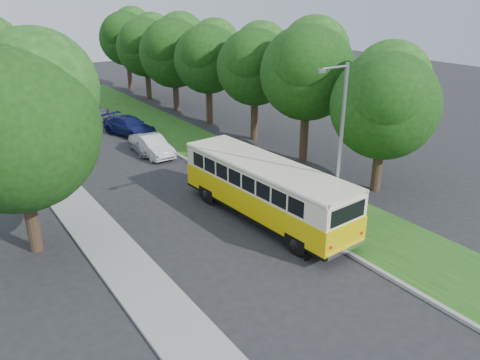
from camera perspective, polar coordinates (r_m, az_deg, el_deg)
ground at (r=21.86m, az=-1.52°, el=-7.23°), size 120.00×120.00×0.00m
curb at (r=27.36m, az=-0.93°, el=-0.75°), size 0.20×70.00×0.15m
grass_verge at (r=28.63m, az=2.98°, el=0.27°), size 4.50×70.00×0.13m
sidewalk at (r=24.20m, az=-17.79°, el=-5.14°), size 2.20×70.00×0.12m
treeline at (r=36.88m, az=-13.23°, el=14.13°), size 24.27×41.91×9.46m
lamppost_near at (r=20.83m, az=11.96°, el=3.91°), size 1.71×0.16×8.00m
lamppost_far at (r=33.16m, az=-24.36°, el=8.72°), size 1.71×0.16×7.50m
warning_sign at (r=29.97m, az=-21.72°, el=3.05°), size 0.56×0.10×2.50m
vintage_bus at (r=23.02m, az=3.12°, el=-1.38°), size 3.31×10.52×3.08m
car_silver at (r=33.91m, az=-11.63°, el=4.36°), size 1.78×3.75×1.24m
car_white at (r=33.06m, az=-10.62°, el=4.13°), size 1.55×4.29×1.40m
car_blue at (r=38.25m, az=-13.30°, el=6.42°), size 3.35×5.39×1.46m
car_grey at (r=44.26m, az=-18.02°, el=8.04°), size 3.42×5.67×1.47m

